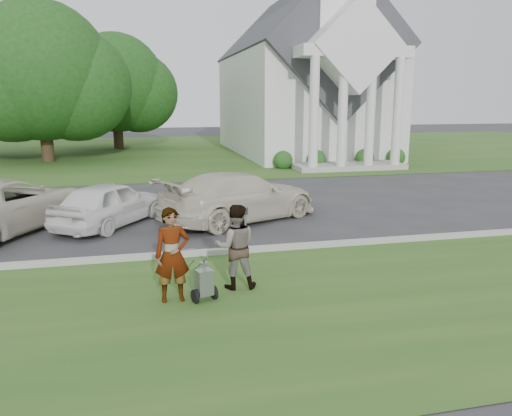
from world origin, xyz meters
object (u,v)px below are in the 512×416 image
object	(u,v)px
tree_back	(115,88)
person_right	(236,247)
parking_meter_near	(246,227)
car_b	(110,203)
church	(303,69)
striping_cart	(204,283)
car_c	(240,196)
tree_left	(41,78)
car_a	(4,205)
person_left	(172,256)

from	to	relation	value
tree_back	person_right	xyz separation A→B (m)	(3.47, -31.75, -3.85)
parking_meter_near	car_b	bearing A→B (deg)	127.09
church	car_b	world-z (taller)	church
striping_cart	church	bearing A→B (deg)	50.05
car_c	tree_left	bearing A→B (deg)	-0.94
tree_left	car_b	xyz separation A→B (m)	(4.68, -17.75, -4.41)
car_c	car_b	bearing A→B (deg)	59.94
person_right	parking_meter_near	xyz separation A→B (m)	(0.54, 1.59, -0.02)
striping_cart	person_right	bearing A→B (deg)	18.73
person_right	car_a	size ratio (longest dim) A/B	0.31
tree_left	car_c	world-z (taller)	tree_left
tree_back	person_right	bearing A→B (deg)	-83.77
church	tree_left	size ratio (longest dim) A/B	2.27
tree_left	person_right	distance (m)	25.26
tree_back	parking_meter_near	xyz separation A→B (m)	(4.01, -30.16, -3.87)
car_b	tree_back	bearing A→B (deg)	-54.17
person_left	car_b	bearing A→B (deg)	101.57
church	person_left	bearing A→B (deg)	-113.22
striping_cart	car_b	world-z (taller)	car_b
tree_left	car_a	size ratio (longest dim) A/B	1.86
person_left	person_right	distance (m)	1.36
tree_left	car_c	xyz separation A→B (m)	(8.70, -17.98, -4.32)
car_b	car_c	world-z (taller)	car_c
tree_back	car_b	world-z (taller)	tree_back
tree_left	parking_meter_near	xyz separation A→B (m)	(8.01, -22.16, -4.25)
car_b	car_c	bearing A→B (deg)	-148.98
tree_left	car_a	bearing A→B (deg)	-84.59
tree_back	car_c	world-z (taller)	tree_back
church	parking_meter_near	xyz separation A→B (m)	(-9.00, -23.29, -5.08)
striping_cart	person_right	size ratio (longest dim) A/B	0.56
person_left	person_right	bearing A→B (deg)	15.56
car_a	church	bearing A→B (deg)	-100.15
tree_back	church	bearing A→B (deg)	-27.85
tree_back	car_a	world-z (taller)	tree_back
parking_meter_near	striping_cart	bearing A→B (deg)	-120.74
person_left	car_b	distance (m)	6.58
car_b	parking_meter_near	bearing A→B (deg)	161.42
parking_meter_near	car_b	size ratio (longest dim) A/B	0.33
tree_left	car_c	distance (m)	20.44
striping_cart	person_left	world-z (taller)	person_left
tree_back	car_c	xyz separation A→B (m)	(4.70, -25.98, -3.94)
church	tree_back	bearing A→B (deg)	152.15
tree_back	parking_meter_near	size ratio (longest dim) A/B	7.06
person_left	parking_meter_near	bearing A→B (deg)	45.67
striping_cart	parking_meter_near	xyz separation A→B (m)	(1.27, 2.13, 0.49)
tree_back	car_a	distance (m)	26.11
church	tree_back	world-z (taller)	church
tree_left	church	bearing A→B (deg)	3.79
church	car_c	distance (m)	21.47
person_right	car_a	world-z (taller)	person_right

